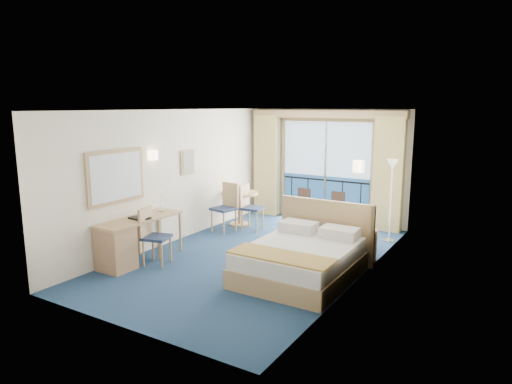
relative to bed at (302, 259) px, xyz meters
name	(u,v)px	position (x,y,z in m)	size (l,w,h in m)	color
floor	(257,256)	(-1.17, 0.48, -0.31)	(6.50, 6.50, 0.00)	navy
room_walls	(257,162)	(-1.17, 0.48, 1.47)	(4.04, 6.54, 2.72)	#EFE4CF
balcony_door	(325,174)	(-1.18, 3.70, 0.83)	(2.36, 0.03, 2.52)	navy
curtain_left	(267,165)	(-2.72, 3.55, 0.96)	(0.65, 0.22, 2.55)	tan
curtain_right	(388,175)	(0.38, 3.55, 0.96)	(0.65, 0.22, 2.55)	tan
pelmet	(325,114)	(-1.17, 3.58, 2.27)	(3.80, 0.25, 0.18)	tan
mirror	(116,177)	(-3.14, -1.02, 1.24)	(0.05, 1.25, 0.95)	tan
wall_print	(188,162)	(-3.14, 0.93, 1.29)	(0.04, 0.42, 0.52)	tan
sconce_left	(153,155)	(-3.11, -0.12, 1.54)	(0.18, 0.18, 0.18)	#FFE4B2
sconce_right	(359,166)	(0.77, 0.33, 1.54)	(0.18, 0.18, 0.18)	#FFE4B2
bed	(302,259)	(0.00, 0.00, 0.00)	(1.78, 2.11, 1.12)	tan
nightstand	(361,246)	(0.59, 1.23, -0.02)	(0.45, 0.42, 0.58)	#A37B56
phone	(360,228)	(0.57, 1.19, 0.31)	(0.18, 0.14, 0.08)	white
armchair	(348,231)	(0.07, 1.98, 0.00)	(0.67, 0.69, 0.63)	#424650
floor_lamp	(392,180)	(0.67, 2.74, 0.98)	(0.24, 0.24, 1.71)	silver
desk	(121,243)	(-2.87, -1.23, 0.13)	(0.58, 1.69, 0.79)	tan
desk_chair	(152,232)	(-2.56, -0.79, 0.26)	(0.55, 0.54, 1.01)	#212D4E
folder	(140,218)	(-2.81, -0.82, 0.50)	(0.34, 0.26, 0.03)	black
desk_lamp	(161,195)	(-2.89, -0.19, 0.79)	(0.11, 0.11, 0.42)	silver
round_table	(240,200)	(-2.71, 2.26, 0.28)	(0.87, 0.87, 0.78)	tan
table_chair_a	(249,204)	(-2.32, 2.06, 0.27)	(0.49, 0.48, 1.03)	#212D4E
table_chair_b	(227,204)	(-2.67, 1.66, 0.30)	(0.54, 0.55, 1.08)	#212D4E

